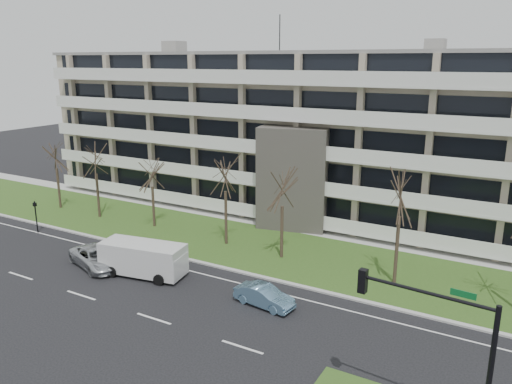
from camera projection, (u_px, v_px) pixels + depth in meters
The scene contains 17 objects.
ground at pixel (154, 319), 28.90m from camera, with size 160.00×160.00×0.00m, color black.
grass_verge at pixel (262, 247), 39.82m from camera, with size 90.00×10.00×0.06m, color #2C4E1A.
curb at pixel (228, 269), 35.61m from camera, with size 90.00×0.35×0.12m, color #B2B2AD.
sidewalk at pixel (292, 228), 44.44m from camera, with size 90.00×2.00×0.08m, color #B2B2AD.
lane_edge_line at pixel (217, 277), 34.36m from camera, with size 90.00×0.12×0.01m, color white.
apartment_building at pixel (324, 134), 48.23m from camera, with size 60.50×15.10×18.75m.
silver_pickup at pixel (97, 258), 35.96m from camera, with size 2.38×5.16×1.43m, color silver.
blue_sedan at pixel (264, 296), 30.28m from camera, with size 1.34×3.85×1.27m, color #73A3C8.
white_van at pixel (144, 256), 34.45m from camera, with size 6.22×3.18×2.30m.
traffic_signal at pixel (442, 341), 19.08m from camera, with size 5.49×0.84×6.37m.
pedestrian_signal at pixel (36, 213), 42.81m from camera, with size 0.29×0.24×2.84m.
tree_0 at pixel (55, 153), 49.00m from camera, with size 3.65×3.65×7.29m.
tree_1 at pixel (95, 156), 45.98m from camera, with size 3.79×3.79×7.57m.
tree_2 at pixel (151, 171), 43.54m from camera, with size 3.30×3.30×6.60m.
tree_3 at pixel (225, 170), 39.02m from camera, with size 3.97×3.97×7.94m.
tree_4 at pixel (282, 186), 36.38m from camera, with size 3.63×3.63×7.26m.
tree_5 at pixel (401, 189), 31.77m from camera, with size 4.22×4.22×8.43m.
Camera 1 is at (18.01, -19.72, 14.54)m, focal length 35.00 mm.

